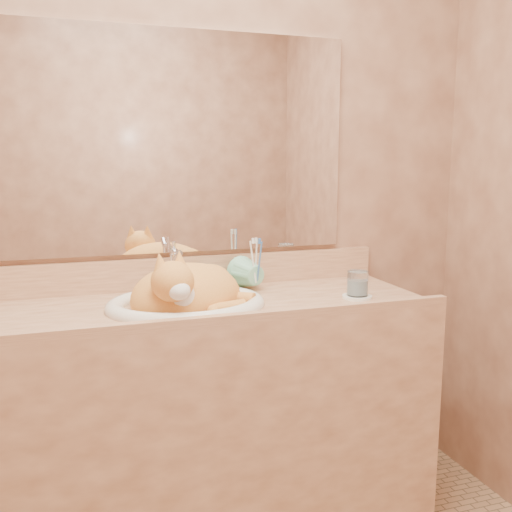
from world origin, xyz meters
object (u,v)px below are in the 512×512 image
object	(u,v)px
cat	(186,289)
water_glass	(358,283)
toothbrush_cup	(257,277)
sink_basin	(186,283)
vanity_counter	(196,423)
soap_dispenser	(220,275)

from	to	relation	value
cat	water_glass	world-z (taller)	cat
toothbrush_cup	water_glass	world-z (taller)	toothbrush_cup
toothbrush_cup	sink_basin	bearing A→B (deg)	-156.19
vanity_counter	sink_basin	distance (m)	0.51
sink_basin	soap_dispenser	world-z (taller)	soap_dispenser
water_glass	sink_basin	bearing A→B (deg)	173.15
vanity_counter	soap_dispenser	size ratio (longest dim) A/B	9.73
water_glass	toothbrush_cup	bearing A→B (deg)	147.19
vanity_counter	sink_basin	world-z (taller)	sink_basin
water_glass	cat	bearing A→B (deg)	173.93
vanity_counter	soap_dispenser	bearing A→B (deg)	32.71
vanity_counter	sink_basin	bearing A→B (deg)	-146.17
cat	water_glass	distance (m)	0.60
vanity_counter	cat	world-z (taller)	cat
vanity_counter	water_glass	distance (m)	0.75
cat	soap_dispenser	world-z (taller)	cat
sink_basin	toothbrush_cup	xyz separation A→B (m)	(0.29, 0.13, -0.02)
sink_basin	soap_dispenser	xyz separation A→B (m)	(0.14, 0.09, 0.00)
cat	soap_dispenser	size ratio (longest dim) A/B	2.37
vanity_counter	soap_dispenser	xyz separation A→B (m)	(0.11, 0.07, 0.51)
cat	toothbrush_cup	world-z (taller)	cat
cat	toothbrush_cup	xyz separation A→B (m)	(0.29, 0.13, -0.01)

